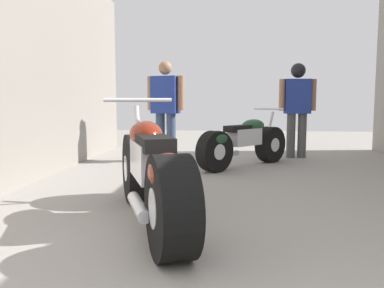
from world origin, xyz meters
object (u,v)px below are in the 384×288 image
motorcycle_maroon_cruiser (151,173)px  mechanic_with_helmet (297,102)px  mechanic_in_blue (166,105)px  motorcycle_black_naked (243,143)px

motorcycle_maroon_cruiser → mechanic_with_helmet: (1.82, 4.01, 0.56)m
mechanic_in_blue → mechanic_with_helmet: bearing=14.6°
motorcycle_maroon_cruiser → motorcycle_black_naked: 3.06m
motorcycle_black_naked → mechanic_with_helmet: bearing=47.7°
mechanic_in_blue → motorcycle_maroon_cruiser: bearing=-83.0°
mechanic_in_blue → mechanic_with_helmet: mechanic_with_helmet is taller
mechanic_with_helmet → motorcycle_black_naked: bearing=-132.3°
mechanic_in_blue → mechanic_with_helmet: 2.31m
mechanic_with_helmet → mechanic_in_blue: bearing=-165.4°
motorcycle_maroon_cruiser → mechanic_with_helmet: size_ratio=1.30×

